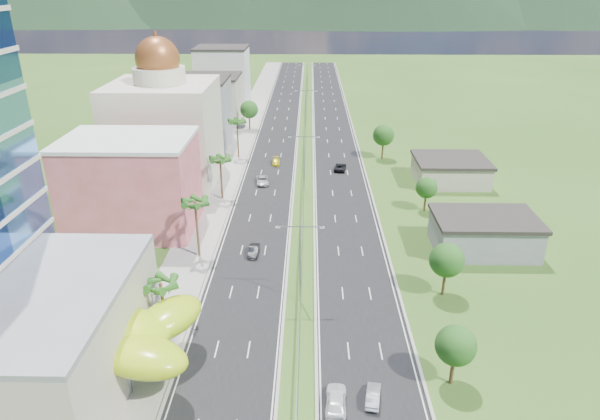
{
  "coord_description": "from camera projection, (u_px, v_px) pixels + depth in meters",
  "views": [
    {
      "loc": [
        1.09,
        -49.11,
        38.97
      ],
      "look_at": [
        -0.27,
        23.75,
        7.0
      ],
      "focal_mm": 32.0,
      "sensor_mm": 36.0,
      "label": 1
    }
  ],
  "objects": [
    {
      "name": "midrise_grey",
      "position": [
        196.0,
        114.0,
        131.14
      ],
      "size": [
        16.0,
        15.0,
        16.0
      ],
      "primitive_type": "cube",
      "color": "gray",
      "rests_on": "ground"
    },
    {
      "name": "shed_far",
      "position": [
        450.0,
        171.0,
        109.6
      ],
      "size": [
        14.0,
        12.0,
        4.4
      ],
      "primitive_type": "cube",
      "color": "#BDB19C",
      "rests_on": "ground"
    },
    {
      "name": "motorcycle",
      "position": [
        196.0,
        328.0,
        63.38
      ],
      "size": [
        0.79,
        1.85,
        1.15
      ],
      "primitive_type": "imported",
      "rotation": [
        0.0,
        0.0,
        -0.14
      ],
      "color": "black",
      "rests_on": "road_left"
    },
    {
      "name": "median_guardrail",
      "position": [
        305.0,
        153.0,
        126.31
      ],
      "size": [
        0.1,
        216.06,
        0.76
      ],
      "color": "gray",
      "rests_on": "ground"
    },
    {
      "name": "shed_near",
      "position": [
        484.0,
        235.0,
        82.05
      ],
      "size": [
        15.0,
        10.0,
        5.0
      ],
      "primitive_type": "cube",
      "color": "gray",
      "rests_on": "ground"
    },
    {
      "name": "domed_building",
      "position": [
        165.0,
        126.0,
        106.92
      ],
      "size": [
        20.0,
        20.0,
        28.7
      ],
      "color": "beige",
      "rests_on": "ground"
    },
    {
      "name": "car_white_near_right",
      "position": [
        336.0,
        400.0,
        52.26
      ],
      "size": [
        2.35,
        5.17,
        1.72
      ],
      "primitive_type": "imported",
      "rotation": [
        0.0,
        0.0,
        3.08
      ],
      "color": "white",
      "rests_on": "road_right"
    },
    {
      "name": "car_silver_mid_left",
      "position": [
        262.0,
        180.0,
        108.92
      ],
      "size": [
        3.02,
        5.35,
        1.41
      ],
      "primitive_type": "imported",
      "rotation": [
        0.0,
        0.0,
        0.14
      ],
      "color": "#AFB2B7",
      "rests_on": "road_left"
    },
    {
      "name": "car_dark_far_right",
      "position": [
        340.0,
        167.0,
        116.63
      ],
      "size": [
        3.05,
        5.25,
        1.38
      ],
      "primitive_type": "imported",
      "rotation": [
        0.0,
        0.0,
        2.98
      ],
      "color": "black",
      "rests_on": "road_right"
    },
    {
      "name": "leafy_tree_rb",
      "position": [
        447.0,
        260.0,
        69.22
      ],
      "size": [
        4.55,
        4.55,
        7.47
      ],
      "color": "#47301C",
      "rests_on": "ground"
    },
    {
      "name": "palm_tree_c",
      "position": [
        195.0,
        205.0,
        77.63
      ],
      "size": [
        3.6,
        3.6,
        9.6
      ],
      "color": "#47301C",
      "rests_on": "ground"
    },
    {
      "name": "pink_shophouse",
      "position": [
        132.0,
        186.0,
        87.41
      ],
      "size": [
        20.0,
        15.0,
        15.0
      ],
      "primitive_type": "cube",
      "color": "#BD544D",
      "rests_on": "ground"
    },
    {
      "name": "lime_canopy",
      "position": [
        105.0,
        334.0,
        55.31
      ],
      "size": [
        18.0,
        15.0,
        7.4
      ],
      "color": "#A4C713",
      "rests_on": "ground"
    },
    {
      "name": "leafy_tree_rd",
      "position": [
        383.0,
        135.0,
        122.18
      ],
      "size": [
        4.9,
        4.9,
        8.05
      ],
      "color": "#47301C",
      "rests_on": "ground"
    },
    {
      "name": "streetlight_median_e",
      "position": [
        307.0,
        77.0,
        186.11
      ],
      "size": [
        6.04,
        0.25,
        11.0
      ],
      "color": "gray",
      "rests_on": "ground"
    },
    {
      "name": "leafy_tree_lfar",
      "position": [
        249.0,
        110.0,
        145.65
      ],
      "size": [
        4.9,
        4.9,
        8.05
      ],
      "color": "#47301C",
      "rests_on": "ground"
    },
    {
      "name": "midrise_white",
      "position": [
        223.0,
        78.0,
        171.94
      ],
      "size": [
        16.0,
        15.0,
        18.0
      ],
      "primitive_type": "cube",
      "color": "silver",
      "rests_on": "ground"
    },
    {
      "name": "leafy_tree_rc",
      "position": [
        427.0,
        188.0,
        95.13
      ],
      "size": [
        3.85,
        3.85,
        6.33
      ],
      "color": "#47301C",
      "rests_on": "ground"
    },
    {
      "name": "streetlight_median_c",
      "position": [
        304.0,
        157.0,
        103.71
      ],
      "size": [
        6.04,
        0.25,
        11.0
      ],
      "color": "gray",
      "rests_on": "ground"
    },
    {
      "name": "palm_tree_d",
      "position": [
        220.0,
        161.0,
        99.08
      ],
      "size": [
        3.6,
        3.6,
        8.6
      ],
      "color": "#47301C",
      "rests_on": "ground"
    },
    {
      "name": "road_left",
      "position": [
        278.0,
        134.0,
        143.16
      ],
      "size": [
        11.0,
        260.0,
        0.04
      ],
      "primitive_type": "cube",
      "color": "black",
      "rests_on": "ground"
    },
    {
      "name": "ground",
      "position": [
        298.0,
        350.0,
        60.64
      ],
      "size": [
        500.0,
        500.0,
        0.0
      ],
      "primitive_type": "plane",
      "color": "#2D5119",
      "rests_on": "ground"
    },
    {
      "name": "mountain_ridge",
      "position": [
        377.0,
        24.0,
        471.63
      ],
      "size": [
        860.0,
        140.0,
        90.0
      ],
      "primitive_type": null,
      "color": "black",
      "rests_on": "ground"
    },
    {
      "name": "car_silver_right",
      "position": [
        373.0,
        395.0,
        53.17
      ],
      "size": [
        1.99,
        4.03,
        1.27
      ],
      "primitive_type": "imported",
      "rotation": [
        0.0,
        0.0,
        2.97
      ],
      "color": "#B7B8BF",
      "rests_on": "road_right"
    },
    {
      "name": "car_yellow_far_left",
      "position": [
        276.0,
        162.0,
        120.29
      ],
      "size": [
        2.01,
        4.34,
        1.23
      ],
      "primitive_type": "imported",
      "rotation": [
        0.0,
        0.0,
        0.07
      ],
      "color": "gold",
      "rests_on": "road_left"
    },
    {
      "name": "palm_tree_e",
      "position": [
        237.0,
        123.0,
        121.66
      ],
      "size": [
        3.6,
        3.6,
        9.4
      ],
      "color": "#47301C",
      "rests_on": "ground"
    },
    {
      "name": "leafy_tree_ra",
      "position": [
        456.0,
        346.0,
        53.87
      ],
      "size": [
        4.2,
        4.2,
        6.9
      ],
      "color": "#47301C",
      "rests_on": "ground"
    },
    {
      "name": "sidewalk_left",
      "position": [
        242.0,
        134.0,
        143.31
      ],
      "size": [
        7.0,
        260.0,
        0.12
      ],
      "primitive_type": "cube",
      "color": "gray",
      "rests_on": "ground"
    },
    {
      "name": "palm_tree_b",
      "position": [
        161.0,
        286.0,
        59.9
      ],
      "size": [
        3.6,
        3.6,
        8.1
      ],
      "color": "#47301C",
      "rests_on": "ground"
    },
    {
      "name": "midrise_beige",
      "position": [
        211.0,
        101.0,
        151.88
      ],
      "size": [
        16.0,
        15.0,
        13.0
      ],
      "primitive_type": "cube",
      "color": "#BDB19C",
      "rests_on": "ground"
    },
    {
      "name": "streetlight_median_b",
      "position": [
        300.0,
        256.0,
        67.09
      ],
      "size": [
        6.04,
        0.25,
        11.0
      ],
      "color": "gray",
      "rests_on": "ground"
    },
    {
      "name": "road_right",
      "position": [
        334.0,
        135.0,
        142.91
      ],
      "size": [
        11.0,
        260.0,
        0.04
      ],
      "primitive_type": "cube",
      "color": "black",
      "rests_on": "ground"
    },
    {
      "name": "streetlight_median_d",
      "position": [
        306.0,
        106.0,
        144.91
      ],
      "size": [
        6.04,
        0.25,
        11.0
      ],
      "color": "gray",
      "rests_on": "ground"
    },
    {
      "name": "car_dark_left",
      "position": [
        254.0,
        250.0,
        81.18
      ],
      "size": [
        1.53,
        4.11,
        1.34
      ],
      "primitive_type": "imported",
      "rotation": [
        0.0,
        0.0,
        -0.03
      ],
      "color": "black",
      "rests_on": "road_left"
    }
  ]
}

